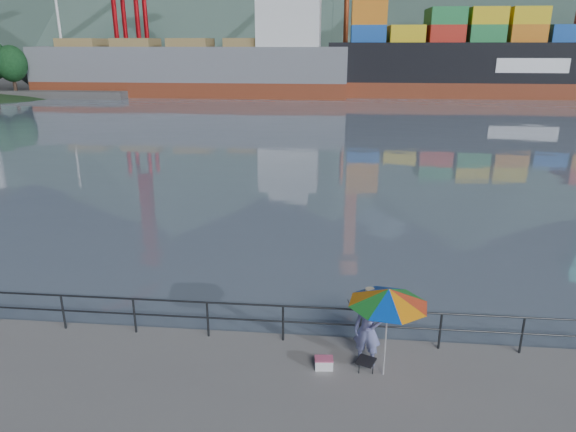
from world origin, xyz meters
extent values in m
cube|color=slate|center=(0.00, 130.00, 0.00)|extent=(500.00, 280.00, 0.00)
cube|color=#514F4C|center=(10.00, 93.00, 0.00)|extent=(200.00, 40.00, 0.40)
cylinder|color=#2D3033|center=(0.00, 1.70, 1.00)|extent=(22.00, 0.05, 0.05)
cylinder|color=#2D3033|center=(0.00, 1.70, 0.55)|extent=(22.00, 0.05, 0.05)
cube|color=#2D3033|center=(0.00, 1.70, 0.50)|extent=(22.00, 0.06, 1.00)
cube|color=red|center=(10.00, 92.00, 3.90)|extent=(6.00, 2.40, 7.80)
cube|color=red|center=(16.50, 92.00, 1.30)|extent=(6.00, 2.40, 2.60)
cube|color=#267F3F|center=(23.00, 92.00, 2.60)|extent=(6.00, 2.40, 5.20)
cube|color=#267F3F|center=(29.50, 92.00, 1.30)|extent=(6.00, 2.40, 2.60)
cube|color=yellow|center=(36.00, 92.00, 3.90)|extent=(6.00, 2.40, 7.80)
cube|color=gray|center=(42.50, 92.00, 1.30)|extent=(6.00, 2.40, 2.60)
cube|color=#194CA5|center=(10.00, 95.00, 2.60)|extent=(6.00, 2.40, 5.20)
cube|color=red|center=(16.50, 95.00, 1.30)|extent=(6.00, 2.40, 2.60)
cube|color=red|center=(23.00, 95.00, 1.30)|extent=(6.00, 2.40, 2.60)
cube|color=orange|center=(29.50, 95.00, 2.60)|extent=(6.00, 2.40, 5.20)
cube|color=gray|center=(36.00, 95.00, 2.60)|extent=(6.00, 2.40, 5.20)
cube|color=red|center=(42.50, 95.00, 2.60)|extent=(6.00, 2.40, 5.20)
imported|color=navy|center=(3.12, 0.86, 0.94)|extent=(0.79, 0.64, 1.87)
cylinder|color=white|center=(3.51, 0.46, 1.02)|extent=(0.04, 0.04, 2.05)
cone|color=blue|center=(3.51, 0.46, 2.05)|extent=(2.21, 2.21, 0.38)
cube|color=black|center=(3.10, 0.61, 0.24)|extent=(0.53, 0.53, 0.05)
cube|color=#2D3033|center=(3.10, 0.61, 0.11)|extent=(0.34, 0.34, 0.21)
cube|color=silver|center=(2.10, 0.57, 0.12)|extent=(0.45, 0.32, 0.24)
cylinder|color=black|center=(2.72, 2.14, 0.00)|extent=(0.19, 1.56, 1.10)
cube|color=maroon|center=(-20.54, 69.32, 0.75)|extent=(47.58, 8.23, 2.50)
cube|color=gray|center=(-20.54, 69.32, 4.50)|extent=(47.58, 8.23, 5.00)
cube|color=silver|center=(-5.32, 69.32, 10.50)|extent=(9.00, 6.92, 7.00)
cube|color=maroon|center=(29.27, 73.03, 0.75)|extent=(57.56, 9.59, 2.50)
cube|color=black|center=(29.27, 73.03, 4.80)|extent=(57.56, 9.59, 5.60)
camera|label=1|loc=(2.28, -9.99, 7.40)|focal=32.00mm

